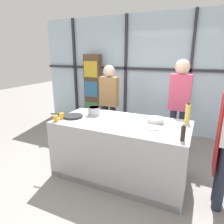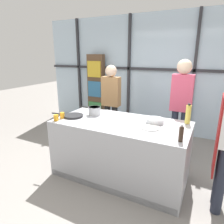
{
  "view_description": "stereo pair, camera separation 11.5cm",
  "coord_description": "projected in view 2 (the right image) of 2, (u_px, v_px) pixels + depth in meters",
  "views": [
    {
      "loc": [
        1.06,
        -2.64,
        1.88
      ],
      "look_at": [
        -0.2,
        0.1,
        1.01
      ],
      "focal_mm": 32.0,
      "sensor_mm": 36.0,
      "label": 1
    },
    {
      "loc": [
        1.16,
        -2.59,
        1.88
      ],
      "look_at": [
        -0.2,
        0.1,
        1.01
      ],
      "focal_mm": 32.0,
      "sensor_mm": 36.0,
      "label": 2
    }
  ],
  "objects": [
    {
      "name": "spectator_center_left",
      "position": [
        181.0,
        101.0,
        3.54
      ],
      "size": [
        0.37,
        0.25,
        1.8
      ],
      "rotation": [
        0.0,
        0.0,
        3.14
      ],
      "color": "#232838",
      "rests_on": "ground_plane"
    },
    {
      "name": "juice_glass_near",
      "position": [
        56.0,
        118.0,
        3.03
      ],
      "size": [
        0.07,
        0.07,
        0.09
      ],
      "primitive_type": "cylinder",
      "color": "orange",
      "rests_on": "demo_island"
    },
    {
      "name": "back_window_wall",
      "position": [
        159.0,
        75.0,
        4.75
      ],
      "size": [
        6.4,
        0.1,
        2.8
      ],
      "color": "silver",
      "rests_on": "ground_plane"
    },
    {
      "name": "white_plate",
      "position": [
        150.0,
        128.0,
        2.73
      ],
      "size": [
        0.26,
        0.26,
        0.01
      ],
      "primitive_type": "cylinder",
      "color": "white",
      "rests_on": "demo_island"
    },
    {
      "name": "ground_plane",
      "position": [
        120.0,
        174.0,
        3.25
      ],
      "size": [
        18.0,
        18.0,
        0.0
      ],
      "primitive_type": "plane",
      "color": "gray"
    },
    {
      "name": "pepper_grinder",
      "position": [
        181.0,
        134.0,
        2.29
      ],
      "size": [
        0.05,
        0.05,
        0.21
      ],
      "color": "#332319",
      "rests_on": "demo_island"
    },
    {
      "name": "oil_bottle",
      "position": [
        188.0,
        114.0,
        2.88
      ],
      "size": [
        0.08,
        0.08,
        0.3
      ],
      "color": "#E0CC4C",
      "rests_on": "demo_island"
    },
    {
      "name": "spectator_far_left",
      "position": [
        111.0,
        99.0,
        4.18
      ],
      "size": [
        0.38,
        0.23,
        1.67
      ],
      "rotation": [
        0.0,
        0.0,
        3.14
      ],
      "color": "black",
      "rests_on": "ground_plane"
    },
    {
      "name": "juice_glass_far",
      "position": [
        62.0,
        115.0,
        3.15
      ],
      "size": [
        0.07,
        0.07,
        0.09
      ],
      "primitive_type": "cylinder",
      "color": "orange",
      "rests_on": "demo_island"
    },
    {
      "name": "mixing_bowl",
      "position": [
        155.0,
        120.0,
        2.93
      ],
      "size": [
        0.26,
        0.26,
        0.07
      ],
      "color": "silver",
      "rests_on": "demo_island"
    },
    {
      "name": "frying_pan",
      "position": [
        73.0,
        116.0,
        3.23
      ],
      "size": [
        0.56,
        0.31,
        0.04
      ],
      "color": "#232326",
      "rests_on": "demo_island"
    },
    {
      "name": "bookshelf",
      "position": [
        96.0,
        90.0,
        5.44
      ],
      "size": [
        0.47,
        0.19,
        1.88
      ],
      "color": "brown",
      "rests_on": "ground_plane"
    },
    {
      "name": "demo_island",
      "position": [
        120.0,
        149.0,
        3.12
      ],
      "size": [
        2.0,
        0.99,
        0.91
      ],
      "color": "#A8AAB2",
      "rests_on": "ground_plane"
    },
    {
      "name": "saucepan",
      "position": [
        94.0,
        111.0,
        3.31
      ],
      "size": [
        0.38,
        0.21,
        0.14
      ],
      "color": "silver",
      "rests_on": "demo_island"
    }
  ]
}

